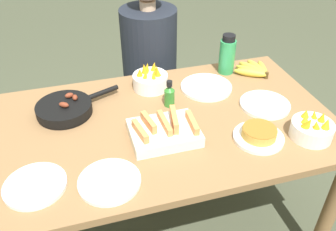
{
  "coord_description": "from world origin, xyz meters",
  "views": [
    {
      "loc": [
        -0.36,
        -1.22,
        1.72
      ],
      "look_at": [
        0.0,
        0.0,
        0.78
      ],
      "focal_mm": 38.0,
      "sensor_mm": 36.0,
      "label": 1
    }
  ],
  "objects_px": {
    "empty_plate_mid_edge": "(35,186)",
    "water_bottle": "(227,55)",
    "empty_plate_far_right": "(206,87)",
    "melon_tray": "(164,131)",
    "empty_plate_near_front": "(109,181)",
    "banana_bunch": "(255,70)",
    "fruit_bowl_citrus": "(312,128)",
    "fruit_bowl_mango": "(150,80)",
    "empty_plate_far_left": "(265,105)",
    "frittata_plate_center": "(259,135)",
    "skillet": "(66,109)",
    "person_figure": "(150,83)",
    "hot_sauce_bottle": "(169,95)"
  },
  "relations": [
    {
      "from": "skillet",
      "to": "fruit_bowl_mango",
      "type": "height_order",
      "value": "fruit_bowl_mango"
    },
    {
      "from": "melon_tray",
      "to": "fruit_bowl_citrus",
      "type": "xyz_separation_m",
      "value": [
        0.59,
        -0.17,
        0.01
      ]
    },
    {
      "from": "empty_plate_far_right",
      "to": "person_figure",
      "type": "distance_m",
      "value": 0.57
    },
    {
      "from": "empty_plate_mid_edge",
      "to": "hot_sauce_bottle",
      "type": "bearing_deg",
      "value": 30.92
    },
    {
      "from": "banana_bunch",
      "to": "empty_plate_far_right",
      "type": "relative_size",
      "value": 0.82
    },
    {
      "from": "empty_plate_near_front",
      "to": "person_figure",
      "type": "distance_m",
      "value": 1.1
    },
    {
      "from": "empty_plate_far_right",
      "to": "empty_plate_mid_edge",
      "type": "bearing_deg",
      "value": -151.27
    },
    {
      "from": "empty_plate_mid_edge",
      "to": "water_bottle",
      "type": "relative_size",
      "value": 1.04
    },
    {
      "from": "empty_plate_far_left",
      "to": "person_figure",
      "type": "height_order",
      "value": "person_figure"
    },
    {
      "from": "empty_plate_mid_edge",
      "to": "fruit_bowl_mango",
      "type": "height_order",
      "value": "fruit_bowl_mango"
    },
    {
      "from": "water_bottle",
      "to": "skillet",
      "type": "bearing_deg",
      "value": -169.68
    },
    {
      "from": "fruit_bowl_citrus",
      "to": "water_bottle",
      "type": "distance_m",
      "value": 0.63
    },
    {
      "from": "empty_plate_near_front",
      "to": "melon_tray",
      "type": "bearing_deg",
      "value": 36.71
    },
    {
      "from": "frittata_plate_center",
      "to": "fruit_bowl_citrus",
      "type": "distance_m",
      "value": 0.22
    },
    {
      "from": "banana_bunch",
      "to": "fruit_bowl_mango",
      "type": "height_order",
      "value": "fruit_bowl_mango"
    },
    {
      "from": "skillet",
      "to": "empty_plate_far_right",
      "type": "xyz_separation_m",
      "value": [
        0.7,
        0.02,
        -0.02
      ]
    },
    {
      "from": "melon_tray",
      "to": "frittata_plate_center",
      "type": "xyz_separation_m",
      "value": [
        0.38,
        -0.12,
        -0.01
      ]
    },
    {
      "from": "hot_sauce_bottle",
      "to": "water_bottle",
      "type": "bearing_deg",
      "value": 30.15
    },
    {
      "from": "empty_plate_far_left",
      "to": "fruit_bowl_mango",
      "type": "distance_m",
      "value": 0.58
    },
    {
      "from": "frittata_plate_center",
      "to": "empty_plate_mid_edge",
      "type": "distance_m",
      "value": 0.9
    },
    {
      "from": "skillet",
      "to": "empty_plate_far_right",
      "type": "bearing_deg",
      "value": -20.08
    },
    {
      "from": "person_figure",
      "to": "hot_sauce_bottle",
      "type": "bearing_deg",
      "value": -94.34
    },
    {
      "from": "empty_plate_near_front",
      "to": "fruit_bowl_mango",
      "type": "distance_m",
      "value": 0.67
    },
    {
      "from": "frittata_plate_center",
      "to": "hot_sauce_bottle",
      "type": "distance_m",
      "value": 0.45
    },
    {
      "from": "empty_plate_far_right",
      "to": "fruit_bowl_mango",
      "type": "distance_m",
      "value": 0.29
    },
    {
      "from": "fruit_bowl_citrus",
      "to": "melon_tray",
      "type": "bearing_deg",
      "value": 164.26
    },
    {
      "from": "person_figure",
      "to": "empty_plate_far_left",
      "type": "bearing_deg",
      "value": -61.5
    },
    {
      "from": "skillet",
      "to": "empty_plate_mid_edge",
      "type": "xyz_separation_m",
      "value": [
        -0.13,
        -0.43,
        -0.02
      ]
    },
    {
      "from": "empty_plate_far_right",
      "to": "water_bottle",
      "type": "height_order",
      "value": "water_bottle"
    },
    {
      "from": "frittata_plate_center",
      "to": "empty_plate_mid_edge",
      "type": "bearing_deg",
      "value": -178.74
    },
    {
      "from": "melon_tray",
      "to": "fruit_bowl_mango",
      "type": "relative_size",
      "value": 1.6
    },
    {
      "from": "melon_tray",
      "to": "skillet",
      "type": "relative_size",
      "value": 0.72
    },
    {
      "from": "empty_plate_far_left",
      "to": "banana_bunch",
      "type": "bearing_deg",
      "value": 71.32
    },
    {
      "from": "frittata_plate_center",
      "to": "empty_plate_mid_edge",
      "type": "relative_size",
      "value": 0.94
    },
    {
      "from": "empty_plate_far_right",
      "to": "fruit_bowl_citrus",
      "type": "bearing_deg",
      "value": -59.74
    },
    {
      "from": "water_bottle",
      "to": "fruit_bowl_citrus",
      "type": "bearing_deg",
      "value": -79.27
    },
    {
      "from": "frittata_plate_center",
      "to": "empty_plate_near_front",
      "type": "bearing_deg",
      "value": -173.37
    },
    {
      "from": "empty_plate_near_front",
      "to": "banana_bunch",
      "type": "bearing_deg",
      "value": 33.56
    },
    {
      "from": "frittata_plate_center",
      "to": "fruit_bowl_mango",
      "type": "xyz_separation_m",
      "value": [
        -0.34,
        0.52,
        0.02
      ]
    },
    {
      "from": "water_bottle",
      "to": "hot_sauce_bottle",
      "type": "height_order",
      "value": "water_bottle"
    },
    {
      "from": "banana_bunch",
      "to": "person_figure",
      "type": "relative_size",
      "value": 0.17
    },
    {
      "from": "fruit_bowl_mango",
      "to": "empty_plate_far_left",
      "type": "bearing_deg",
      "value": -33.0
    },
    {
      "from": "skillet",
      "to": "empty_plate_far_left",
      "type": "xyz_separation_m",
      "value": [
        0.91,
        -0.2,
        -0.02
      ]
    },
    {
      "from": "empty_plate_near_front",
      "to": "water_bottle",
      "type": "relative_size",
      "value": 1.06
    },
    {
      "from": "water_bottle",
      "to": "banana_bunch",
      "type": "bearing_deg",
      "value": -21.39
    },
    {
      "from": "banana_bunch",
      "to": "empty_plate_far_right",
      "type": "xyz_separation_m",
      "value": [
        -0.31,
        -0.08,
        -0.01
      ]
    },
    {
      "from": "skillet",
      "to": "frittata_plate_center",
      "type": "distance_m",
      "value": 0.87
    },
    {
      "from": "melon_tray",
      "to": "fruit_bowl_mango",
      "type": "bearing_deg",
      "value": 84.3
    },
    {
      "from": "empty_plate_near_front",
      "to": "empty_plate_far_left",
      "type": "xyz_separation_m",
      "value": [
        0.78,
        0.29,
        0.0
      ]
    },
    {
      "from": "empty_plate_far_right",
      "to": "melon_tray",
      "type": "bearing_deg",
      "value": -134.65
    }
  ]
}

